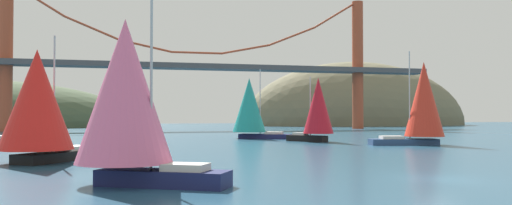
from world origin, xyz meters
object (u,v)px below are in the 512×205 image
object	(u,v)px
sailboat_teal_sail	(250,107)
sailboat_crimson_sail	(318,108)
sailboat_scarlet_sail	(422,102)
sailboat_pink_spinnaker	(127,96)
sailboat_red_spinnaker	(38,103)
sailboat_navy_sail	(114,118)

from	to	relation	value
sailboat_teal_sail	sailboat_crimson_sail	bearing A→B (deg)	-60.98
sailboat_scarlet_sail	sailboat_pink_spinnaker	xyz separation A→B (m)	(-34.77, -27.22, -0.50)
sailboat_scarlet_sail	sailboat_red_spinnaker	size ratio (longest dim) A/B	1.15
sailboat_crimson_sail	sailboat_scarlet_sail	bearing A→B (deg)	-44.45
sailboat_teal_sail	sailboat_scarlet_sail	bearing A→B (deg)	-52.56
sailboat_navy_sail	sailboat_crimson_sail	size ratio (longest dim) A/B	0.78
sailboat_navy_sail	sailboat_crimson_sail	bearing A→B (deg)	-14.82
sailboat_teal_sail	sailboat_navy_sail	world-z (taller)	sailboat_teal_sail
sailboat_teal_sail	sailboat_navy_sail	xyz separation A→B (m)	(-19.87, -4.50, -1.57)
sailboat_scarlet_sail	sailboat_navy_sail	distance (m)	39.54
sailboat_scarlet_sail	sailboat_red_spinnaker	xyz separation A→B (m)	(-41.04, -13.33, -0.62)
sailboat_red_spinnaker	sailboat_crimson_sail	distance (m)	38.79
sailboat_scarlet_sail	sailboat_teal_sail	bearing A→B (deg)	127.44
sailboat_teal_sail	sailboat_navy_sail	size ratio (longest dim) A/B	1.54
sailboat_red_spinnaker	sailboat_pink_spinnaker	xyz separation A→B (m)	(6.27, -13.89, 0.12)
sailboat_teal_sail	sailboat_navy_sail	bearing A→B (deg)	-167.23
sailboat_scarlet_sail	sailboat_navy_sail	bearing A→B (deg)	155.40
sailboat_teal_sail	sailboat_red_spinnaker	bearing A→B (deg)	-126.10
sailboat_red_spinnaker	sailboat_crimson_sail	xyz separation A→B (m)	(31.35, 22.84, 0.05)
sailboat_navy_sail	sailboat_pink_spinnaker	xyz separation A→B (m)	(1.14, -43.66, 1.42)
sailboat_navy_sail	sailboat_pink_spinnaker	size ratio (longest dim) A/B	0.67
sailboat_scarlet_sail	sailboat_crimson_sail	xyz separation A→B (m)	(-9.69, 9.51, -0.57)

